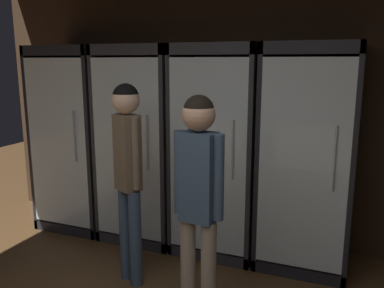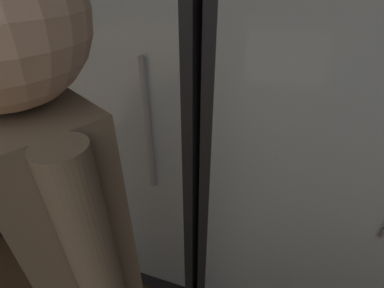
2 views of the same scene
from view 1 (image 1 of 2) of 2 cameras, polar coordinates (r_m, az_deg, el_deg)
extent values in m
cube|color=#382619|center=(3.94, 9.79, 5.95)|extent=(6.00, 0.06, 2.80)
cube|color=black|center=(4.72, -13.69, 1.41)|extent=(0.77, 0.04, 1.94)
cube|color=black|center=(4.70, -19.48, 1.05)|extent=(0.04, 0.65, 1.94)
cube|color=black|center=(4.26, -12.07, 0.41)|extent=(0.04, 0.65, 1.94)
cube|color=black|center=(4.40, -16.65, 12.57)|extent=(0.77, 0.65, 0.10)
cube|color=black|center=(4.73, -15.33, -10.24)|extent=(0.77, 0.65, 0.10)
cube|color=white|center=(4.69, -13.90, 1.35)|extent=(0.69, 0.02, 1.70)
cube|color=silver|center=(4.23, -18.57, -0.02)|extent=(0.69, 0.02, 1.70)
cylinder|color=#B2B2B7|center=(4.05, -16.39, 1.01)|extent=(0.02, 0.02, 0.50)
cube|color=silver|center=(4.70, -15.37, -9.44)|extent=(0.67, 0.57, 0.02)
cylinder|color=#194723|center=(4.77, -17.17, -7.91)|extent=(0.07, 0.07, 0.19)
cylinder|color=#194723|center=(4.73, -17.27, -6.33)|extent=(0.03, 0.03, 0.08)
cylinder|color=beige|center=(4.78, -17.16, -8.14)|extent=(0.08, 0.08, 0.05)
cylinder|color=#9EAD99|center=(4.58, -13.58, -8.28)|extent=(0.07, 0.07, 0.23)
cylinder|color=#9EAD99|center=(4.54, -13.67, -6.46)|extent=(0.03, 0.03, 0.08)
cylinder|color=#B2332D|center=(4.59, -13.57, -8.40)|extent=(0.07, 0.07, 0.07)
cube|color=silver|center=(4.57, -15.66, -4.51)|extent=(0.67, 0.57, 0.02)
cylinder|color=#194723|center=(4.70, -18.17, -2.90)|extent=(0.07, 0.07, 0.19)
cylinder|color=#194723|center=(4.67, -18.27, -1.37)|extent=(0.02, 0.02, 0.07)
cylinder|color=tan|center=(4.70, -18.17, -2.92)|extent=(0.07, 0.07, 0.05)
cylinder|color=#194723|center=(4.58, -16.84, -3.05)|extent=(0.06, 0.06, 0.21)
cylinder|color=#194723|center=(4.54, -16.96, -1.20)|extent=(0.02, 0.02, 0.09)
cylinder|color=#2D2D33|center=(4.58, -16.84, -3.02)|extent=(0.07, 0.07, 0.06)
cylinder|color=#336B38|center=(4.52, -14.52, -3.32)|extent=(0.07, 0.07, 0.19)
cylinder|color=#336B38|center=(4.48, -14.61, -1.65)|extent=(0.02, 0.02, 0.08)
cylinder|color=#2D2D33|center=(4.52, -14.51, -3.45)|extent=(0.08, 0.08, 0.05)
cylinder|color=brown|center=(4.42, -12.89, -3.56)|extent=(0.06, 0.06, 0.18)
cylinder|color=brown|center=(4.39, -12.97, -1.98)|extent=(0.02, 0.02, 0.07)
cylinder|color=tan|center=(4.43, -12.88, -3.79)|extent=(0.06, 0.06, 0.07)
cube|color=silver|center=(4.48, -15.96, 0.69)|extent=(0.67, 0.57, 0.02)
cylinder|color=brown|center=(4.57, -18.50, 2.28)|extent=(0.07, 0.07, 0.22)
cylinder|color=brown|center=(4.55, -18.63, 4.23)|extent=(0.02, 0.02, 0.09)
cylinder|color=beige|center=(4.58, -18.49, 2.11)|extent=(0.07, 0.07, 0.09)
cylinder|color=brown|center=(4.50, -15.75, 2.32)|extent=(0.08, 0.08, 0.23)
cylinder|color=brown|center=(4.48, -15.86, 4.34)|extent=(0.03, 0.03, 0.09)
cylinder|color=tan|center=(4.50, -15.75, 2.28)|extent=(0.08, 0.08, 0.08)
cylinder|color=brown|center=(4.35, -13.52, 2.10)|extent=(0.07, 0.07, 0.22)
cylinder|color=brown|center=(4.33, -13.63, 4.18)|extent=(0.02, 0.02, 0.10)
cylinder|color=#B2332D|center=(4.35, -13.51, 1.82)|extent=(0.07, 0.07, 0.08)
cube|color=silver|center=(4.42, -16.26, 6.06)|extent=(0.67, 0.57, 0.02)
cylinder|color=#9EAD99|center=(4.54, -19.29, 7.62)|extent=(0.06, 0.06, 0.24)
cylinder|color=#9EAD99|center=(4.53, -19.42, 9.54)|extent=(0.02, 0.02, 0.07)
cylinder|color=beige|center=(4.54, -19.28, 7.46)|extent=(0.07, 0.07, 0.07)
cylinder|color=#194723|center=(4.45, -17.16, 7.56)|extent=(0.07, 0.07, 0.22)
cylinder|color=#194723|center=(4.45, -17.28, 9.51)|extent=(0.03, 0.03, 0.09)
cylinder|color=#2D2D33|center=(4.46, -17.14, 7.18)|extent=(0.07, 0.07, 0.07)
cylinder|color=#336B38|center=(4.36, -15.41, 7.56)|extent=(0.08, 0.08, 0.21)
cylinder|color=#336B38|center=(4.35, -15.52, 9.62)|extent=(0.03, 0.03, 0.10)
cylinder|color=tan|center=(4.36, -15.40, 7.42)|extent=(0.08, 0.08, 0.07)
cylinder|color=black|center=(4.29, -13.20, 7.60)|extent=(0.07, 0.07, 0.21)
cylinder|color=black|center=(4.28, -13.29, 9.53)|extent=(0.02, 0.02, 0.08)
cylinder|color=#B2332D|center=(4.29, -13.20, 7.57)|extent=(0.07, 0.07, 0.05)
cube|color=#2B2B30|center=(4.31, -5.01, 0.74)|extent=(0.77, 0.04, 1.94)
cube|color=#2B2B30|center=(4.23, -11.32, 0.35)|extent=(0.04, 0.65, 1.94)
cube|color=#2B2B30|center=(3.88, -2.24, -0.44)|extent=(0.04, 0.65, 1.94)
cube|color=#2B2B30|center=(3.96, -7.31, 13.10)|extent=(0.77, 0.65, 0.10)
cube|color=#2B2B30|center=(4.32, -6.67, -12.03)|extent=(0.77, 0.65, 0.10)
cube|color=white|center=(4.28, -5.20, 0.67)|extent=(0.69, 0.02, 1.70)
cube|color=silver|center=(3.77, -9.28, -0.94)|extent=(0.69, 0.02, 1.70)
cylinder|color=#B2B2B7|center=(3.62, -6.40, 0.17)|extent=(0.02, 0.02, 0.50)
cube|color=silver|center=(4.29, -6.69, -11.18)|extent=(0.67, 0.57, 0.02)
cylinder|color=gray|center=(4.36, -9.61, -9.23)|extent=(0.07, 0.07, 0.22)
cylinder|color=gray|center=(4.31, -9.67, -7.42)|extent=(0.02, 0.02, 0.07)
cylinder|color=beige|center=(4.36, -9.61, -9.26)|extent=(0.07, 0.07, 0.08)
cylinder|color=#9EAD99|center=(4.32, -7.50, -9.39)|extent=(0.07, 0.07, 0.22)
cylinder|color=#9EAD99|center=(4.27, -7.55, -7.44)|extent=(0.03, 0.03, 0.09)
cylinder|color=beige|center=(4.33, -7.49, -9.72)|extent=(0.07, 0.07, 0.07)
cylinder|color=#9EAD99|center=(4.19, -5.89, -10.17)|extent=(0.06, 0.06, 0.20)
cylinder|color=#9EAD99|center=(4.14, -5.93, -8.37)|extent=(0.02, 0.02, 0.08)
cylinder|color=tan|center=(4.20, -5.88, -10.54)|extent=(0.06, 0.06, 0.08)
cylinder|color=gray|center=(4.14, -3.68, -10.28)|extent=(0.07, 0.07, 0.22)
cylinder|color=gray|center=(4.09, -3.71, -8.35)|extent=(0.03, 0.03, 0.08)
cylinder|color=beige|center=(4.14, -3.68, -10.18)|extent=(0.08, 0.08, 0.08)
cube|color=silver|center=(4.15, -6.83, -5.81)|extent=(0.67, 0.57, 0.02)
cylinder|color=#9EAD99|center=(4.19, -8.97, -4.08)|extent=(0.07, 0.07, 0.21)
cylinder|color=#9EAD99|center=(4.15, -9.03, -2.20)|extent=(0.03, 0.03, 0.07)
cylinder|color=white|center=(4.19, -8.96, -4.27)|extent=(0.07, 0.07, 0.08)
cylinder|color=#336B38|center=(4.06, -4.55, -4.41)|extent=(0.07, 0.07, 0.22)
cylinder|color=#336B38|center=(4.01, -4.59, -2.25)|extent=(0.02, 0.02, 0.09)
cylinder|color=beige|center=(4.06, -4.55, -4.82)|extent=(0.07, 0.07, 0.09)
cube|color=silver|center=(4.04, -6.97, -0.10)|extent=(0.67, 0.57, 0.02)
cylinder|color=#194723|center=(4.13, -8.97, 1.79)|extent=(0.07, 0.07, 0.22)
cylinder|color=#194723|center=(4.10, -9.03, 3.86)|extent=(0.02, 0.02, 0.08)
cylinder|color=tan|center=(4.13, -8.96, 1.43)|extent=(0.07, 0.07, 0.06)
cylinder|color=black|center=(3.97, -4.54, 1.26)|extent=(0.07, 0.07, 0.19)
cylinder|color=black|center=(3.94, -4.58, 3.30)|extent=(0.03, 0.03, 0.09)
cylinder|color=white|center=(3.97, -4.54, 1.34)|extent=(0.07, 0.07, 0.07)
cube|color=silver|center=(3.98, -7.12, 5.86)|extent=(0.67, 0.57, 0.02)
cylinder|color=#9EAD99|center=(4.10, -9.93, 7.65)|extent=(0.07, 0.07, 0.23)
cylinder|color=#9EAD99|center=(4.09, -10.00, 9.81)|extent=(0.02, 0.02, 0.08)
cylinder|color=tan|center=(4.10, -9.91, 7.21)|extent=(0.07, 0.07, 0.07)
cylinder|color=gray|center=(3.96, -7.20, 7.67)|extent=(0.07, 0.07, 0.24)
cylinder|color=gray|center=(3.96, -7.26, 9.92)|extent=(0.02, 0.02, 0.08)
cylinder|color=tan|center=(3.96, -7.21, 7.80)|extent=(0.08, 0.08, 0.06)
cylinder|color=gray|center=(3.82, -4.46, 7.22)|extent=(0.08, 0.08, 0.19)
cylinder|color=gray|center=(3.81, -4.49, 9.18)|extent=(0.03, 0.03, 0.07)
cylinder|color=#B2332D|center=(3.82, -4.46, 7.15)|extent=(0.08, 0.08, 0.05)
cube|color=#2B2B30|center=(4.02, 5.19, -0.06)|extent=(0.77, 0.04, 1.94)
cube|color=#2B2B30|center=(3.85, -1.34, -0.52)|extent=(0.04, 0.65, 1.94)
cube|color=#2B2B30|center=(3.64, 9.31, -1.42)|extent=(0.04, 0.65, 1.94)
cube|color=#2B2B30|center=(3.64, 4.03, 13.29)|extent=(0.77, 0.65, 0.10)
cube|color=#2B2B30|center=(4.03, 3.65, -13.80)|extent=(0.77, 0.65, 0.10)
cube|color=white|center=(3.99, 5.06, -0.15)|extent=(0.69, 0.02, 1.70)
cube|color=silver|center=(3.44, 2.18, -2.04)|extent=(0.69, 0.02, 1.70)
cylinder|color=#B2B2B7|center=(3.32, 5.80, -0.86)|extent=(0.02, 0.02, 0.50)
cube|color=silver|center=(4.00, 3.66, -12.89)|extent=(0.67, 0.57, 0.02)
cylinder|color=black|center=(4.04, 0.59, -10.69)|extent=(0.06, 0.06, 0.23)
cylinder|color=black|center=(3.98, 0.59, -8.52)|extent=(0.02, 0.02, 0.09)
cylinder|color=tan|center=(4.04, 0.59, -10.83)|extent=(0.06, 0.06, 0.07)
cylinder|color=black|center=(3.99, 3.94, -11.27)|extent=(0.07, 0.07, 0.20)
cylinder|color=black|center=(3.94, 3.97, -9.49)|extent=(0.02, 0.02, 0.06)
cylinder|color=tan|center=(3.99, 3.94, -11.55)|extent=(0.08, 0.08, 0.06)
cylinder|color=#336B38|center=(3.95, 6.96, -11.66)|extent=(0.07, 0.07, 0.19)
cylinder|color=#336B38|center=(3.89, 7.01, -9.83)|extent=(0.03, 0.03, 0.08)
cylinder|color=#B2332D|center=(3.94, 6.96, -11.55)|extent=(0.08, 0.08, 0.08)
cube|color=silver|center=(3.80, 3.77, -5.17)|extent=(0.67, 0.57, 0.02)
cylinder|color=black|center=(3.81, 1.15, -3.47)|extent=(0.06, 0.06, 0.19)
cylinder|color=black|center=(3.77, 1.16, -1.35)|extent=(0.02, 0.02, 0.09)
cylinder|color=#2D2D33|center=(3.81, 1.15, -3.63)|extent=(0.07, 0.07, 0.07)
cylinder|color=#194723|center=(3.75, 6.25, -3.73)|extent=(0.07, 0.07, 0.20)
cylinder|color=#194723|center=(3.72, 6.30, -1.78)|extent=(0.03, 0.03, 0.06)
cylinder|color=beige|center=(3.76, 6.24, -4.08)|extent=(0.07, 0.07, 0.07)
cube|color=silver|center=(3.68, 3.89, 3.24)|extent=(0.67, 0.57, 0.02)
cylinder|color=gray|center=(3.76, 0.77, 5.11)|extent=(0.07, 0.07, 0.20)
cylinder|color=gray|center=(3.75, 0.78, 7.11)|extent=(0.03, 0.03, 0.06)
cylinder|color=#2D2D33|center=(3.76, 0.77, 4.74)|extent=(0.07, 0.07, 0.06)
cylinder|color=#194723|center=(3.64, 3.87, 5.00)|extent=(0.07, 0.07, 0.22)
cylinder|color=#194723|center=(3.62, 3.91, 7.45)|extent=(0.03, 0.03, 0.09)
cylinder|color=tan|center=(3.64, 3.88, 5.12)|extent=(0.07, 0.07, 0.08)
cylinder|color=#336B38|center=(3.60, 7.19, 4.60)|extent=(0.08, 0.08, 0.19)
cylinder|color=#336B38|center=(3.58, 7.25, 6.86)|extent=(0.03, 0.03, 0.10)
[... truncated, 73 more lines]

